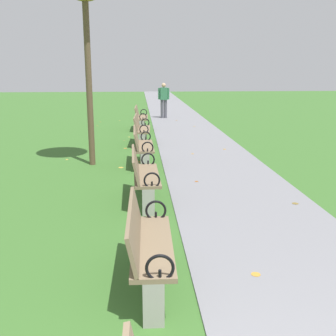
# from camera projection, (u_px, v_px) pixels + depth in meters

# --- Properties ---
(paved_walkway) EXTENTS (2.52, 44.00, 0.02)m
(paved_walkway) POSITION_uv_depth(u_px,v_px,m) (177.00, 118.00, 19.27)
(paved_walkway) COLOR slate
(paved_walkway) RESTS_ON ground
(park_bench_2) EXTENTS (0.50, 1.61, 0.90)m
(park_bench_2) POSITION_uv_depth(u_px,v_px,m) (147.00, 244.00, 4.43)
(park_bench_2) COLOR #7A664C
(park_bench_2) RESTS_ON ground
(park_bench_3) EXTENTS (0.50, 1.61, 0.90)m
(park_bench_3) POSITION_uv_depth(u_px,v_px,m) (144.00, 175.00, 7.27)
(park_bench_3) COLOR #7A664C
(park_bench_3) RESTS_ON ground
(park_bench_4) EXTENTS (0.48, 1.60, 0.90)m
(park_bench_4) POSITION_uv_depth(u_px,v_px,m) (142.00, 146.00, 9.95)
(park_bench_4) COLOR #7A664C
(park_bench_4) RESTS_ON ground
(park_bench_5) EXTENTS (0.54, 1.62, 0.90)m
(park_bench_5) POSITION_uv_depth(u_px,v_px,m) (141.00, 129.00, 12.65)
(park_bench_5) COLOR #7A664C
(park_bench_5) RESTS_ON ground
(park_bench_6) EXTENTS (0.52, 1.61, 0.90)m
(park_bench_6) POSITION_uv_depth(u_px,v_px,m) (140.00, 117.00, 15.64)
(park_bench_6) COLOR #7A664C
(park_bench_6) RESTS_ON ground
(pedestrian_walking) EXTENTS (0.53, 0.24, 1.62)m
(pedestrian_walking) POSITION_uv_depth(u_px,v_px,m) (164.00, 98.00, 19.11)
(pedestrian_walking) COLOR #4C4C56
(pedestrian_walking) RESTS_ON paved_walkway
(scattered_leaves) EXTENTS (4.74, 16.81, 0.02)m
(scattered_leaves) POSITION_uv_depth(u_px,v_px,m) (165.00, 160.00, 10.56)
(scattered_leaves) COLOR #BC842D
(scattered_leaves) RESTS_ON ground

